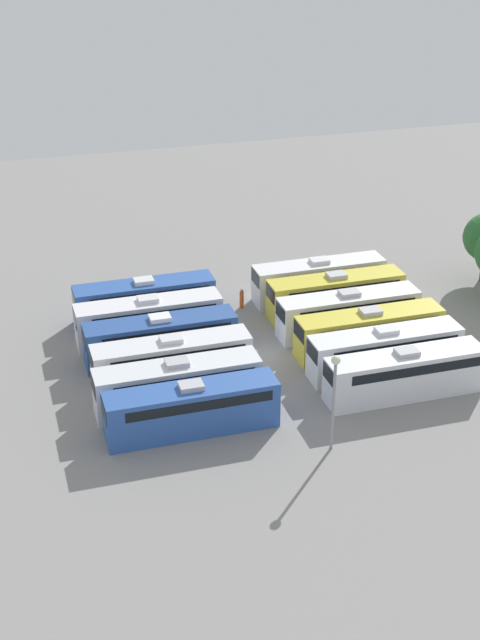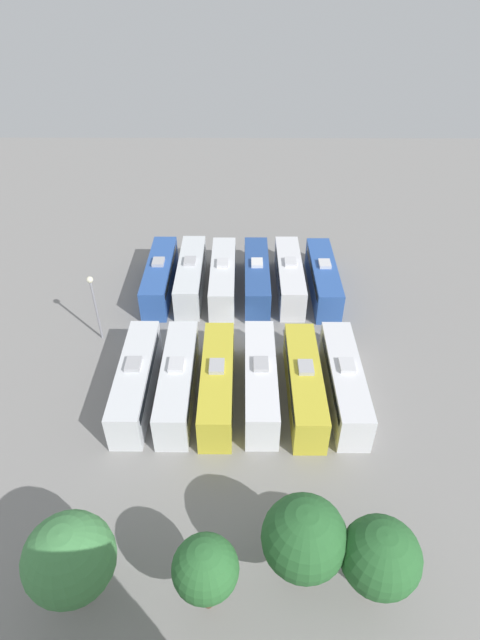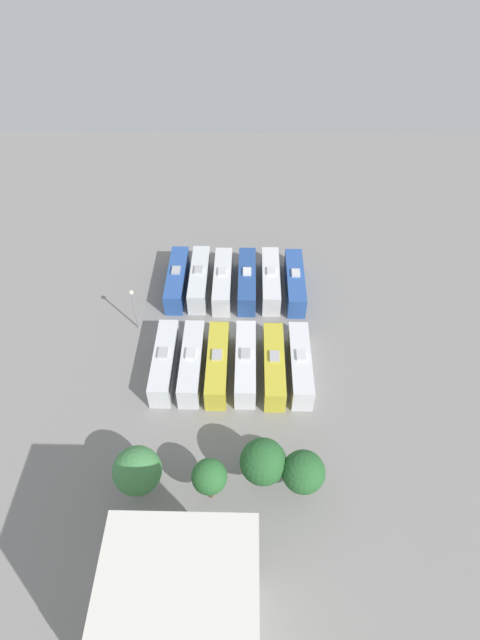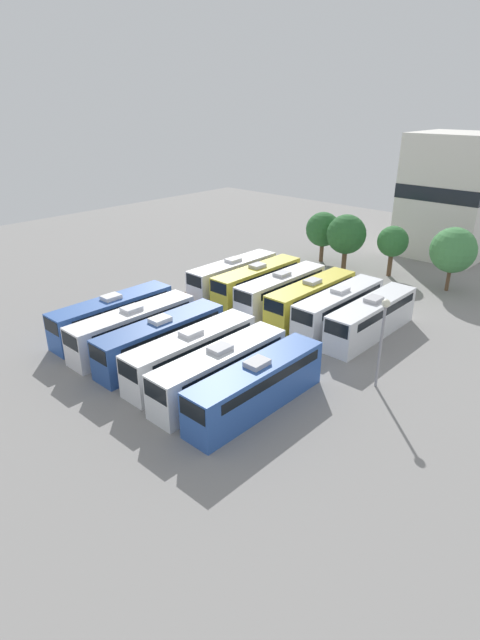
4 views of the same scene
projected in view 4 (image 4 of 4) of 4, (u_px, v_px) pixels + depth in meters
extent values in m
plane|color=gray|center=(242.00, 335.00, 45.15)|extent=(117.64, 117.64, 0.00)
cube|color=#2D56A8|center=(113.00, 316.00, 44.87)|extent=(2.53, 11.66, 3.35)
cube|color=black|center=(115.00, 306.00, 44.68)|extent=(2.57, 9.91, 0.74)
cube|color=black|center=(51.00, 326.00, 40.60)|extent=(2.23, 0.08, 1.17)
cube|color=silver|center=(111.00, 297.00, 44.12)|extent=(1.20, 1.60, 0.35)
cube|color=silver|center=(133.00, 329.00, 42.41)|extent=(2.53, 11.66, 3.35)
cube|color=black|center=(135.00, 318.00, 42.22)|extent=(2.57, 9.91, 0.74)
cube|color=black|center=(70.00, 341.00, 38.14)|extent=(2.23, 0.08, 1.17)
cube|color=silver|center=(132.00, 309.00, 41.66)|extent=(1.20, 1.60, 0.35)
cube|color=#284C93|center=(162.00, 340.00, 40.38)|extent=(2.53, 11.66, 3.35)
cube|color=black|center=(164.00, 329.00, 40.19)|extent=(2.57, 9.91, 0.74)
cube|color=black|center=(98.00, 355.00, 36.10)|extent=(2.23, 0.08, 1.17)
cube|color=white|center=(160.00, 320.00, 39.63)|extent=(1.20, 1.60, 0.35)
cube|color=silver|center=(192.00, 354.00, 38.17)|extent=(2.53, 11.66, 3.35)
cube|color=black|center=(194.00, 342.00, 37.98)|extent=(2.57, 9.91, 0.74)
cube|color=black|center=(128.00, 371.00, 33.90)|extent=(2.23, 0.08, 1.17)
cube|color=silver|center=(191.00, 332.00, 37.43)|extent=(1.20, 1.60, 0.35)
cube|color=silver|center=(220.00, 371.00, 35.77)|extent=(2.53, 11.66, 3.35)
cube|color=black|center=(223.00, 358.00, 35.58)|extent=(2.57, 9.91, 0.74)
cube|color=black|center=(155.00, 392.00, 31.49)|extent=(2.23, 0.08, 1.17)
cube|color=#B2B2B7|center=(220.00, 348.00, 35.02)|extent=(1.20, 1.60, 0.35)
cube|color=#2D56A8|center=(257.00, 387.00, 33.85)|extent=(2.53, 11.66, 3.35)
cube|color=black|center=(260.00, 373.00, 33.66)|extent=(2.57, 9.91, 0.74)
cube|color=black|center=(192.00, 411.00, 29.58)|extent=(2.23, 0.08, 1.17)
cube|color=#B2B2B7|center=(257.00, 363.00, 33.10)|extent=(1.20, 1.60, 0.35)
cube|color=silver|center=(233.00, 276.00, 55.08)|extent=(2.53, 11.66, 3.35)
cube|color=black|center=(235.00, 267.00, 54.89)|extent=(2.57, 9.91, 0.74)
cube|color=black|center=(194.00, 281.00, 50.81)|extent=(2.23, 0.08, 1.17)
cube|color=silver|center=(233.00, 260.00, 54.34)|extent=(1.20, 1.60, 0.35)
cube|color=gold|center=(257.00, 282.00, 53.19)|extent=(2.53, 11.66, 3.35)
cube|color=black|center=(259.00, 273.00, 53.00)|extent=(2.57, 9.91, 0.74)
cube|color=black|center=(218.00, 288.00, 48.92)|extent=(2.23, 0.08, 1.17)
cube|color=#B2B2B7|center=(257.00, 266.00, 52.44)|extent=(1.20, 1.60, 0.35)
cube|color=white|center=(281.00, 291.00, 50.75)|extent=(2.53, 11.66, 3.35)
cube|color=black|center=(283.00, 282.00, 50.55)|extent=(2.57, 9.91, 0.74)
cube|color=black|center=(243.00, 298.00, 46.47)|extent=(2.23, 0.08, 1.17)
cube|color=#B2B2B7|center=(282.00, 274.00, 50.00)|extent=(1.20, 1.60, 0.35)
cube|color=gold|center=(311.00, 299.00, 48.72)|extent=(2.53, 11.66, 3.35)
cube|color=black|center=(314.00, 289.00, 48.53)|extent=(2.57, 9.91, 0.74)
cube|color=black|center=(274.00, 307.00, 44.45)|extent=(2.23, 0.08, 1.17)
cube|color=#B2B2B7|center=(312.00, 281.00, 47.98)|extent=(1.20, 1.60, 0.35)
cube|color=silver|center=(339.00, 308.00, 46.59)|extent=(2.53, 11.66, 3.35)
cube|color=black|center=(341.00, 298.00, 46.40)|extent=(2.57, 9.91, 0.74)
cube|color=black|center=(302.00, 317.00, 42.31)|extent=(2.23, 0.08, 1.17)
cube|color=silver|center=(340.00, 290.00, 45.84)|extent=(1.20, 1.60, 0.35)
cube|color=silver|center=(371.00, 318.00, 44.41)|extent=(2.53, 11.66, 3.35)
cube|color=black|center=(374.00, 308.00, 44.22)|extent=(2.57, 9.91, 0.74)
cube|color=black|center=(336.00, 329.00, 40.13)|extent=(2.23, 0.08, 1.17)
cube|color=#B2B2B7|center=(374.00, 299.00, 43.66)|extent=(1.20, 1.60, 0.35)
cylinder|color=#CC4C19|center=(186.00, 301.00, 50.70)|extent=(0.36, 0.36, 1.55)
sphere|color=tan|center=(185.00, 293.00, 50.33)|extent=(0.24, 0.24, 0.24)
cylinder|color=gray|center=(380.00, 347.00, 35.82)|extent=(0.20, 0.20, 6.47)
sphere|color=#EAE5C6|center=(386.00, 303.00, 34.44)|extent=(0.60, 0.60, 0.60)
cylinder|color=brown|center=(322.00, 251.00, 65.25)|extent=(0.52, 0.52, 2.72)
sphere|color=#28602D|center=(323.00, 229.00, 64.07)|extent=(4.40, 4.40, 4.40)
cylinder|color=brown|center=(344.00, 259.00, 62.10)|extent=(0.59, 0.59, 2.79)
sphere|color=#28602D|center=(346.00, 234.00, 60.86)|extent=(4.80, 4.80, 4.80)
cylinder|color=brown|center=(390.00, 264.00, 59.80)|extent=(0.55, 0.55, 2.98)
sphere|color=#2D6B33|center=(393.00, 241.00, 58.69)|extent=(3.62, 3.62, 3.62)
cylinder|color=brown|center=(448.00, 278.00, 55.15)|extent=(0.40, 0.40, 2.91)
sphere|color=#428447|center=(453.00, 250.00, 53.86)|extent=(4.92, 4.92, 4.92)
cube|color=silver|center=(452.00, 196.00, 66.04)|extent=(10.72, 11.06, 15.75)
cube|color=black|center=(453.00, 190.00, 65.72)|extent=(10.78, 11.12, 1.80)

